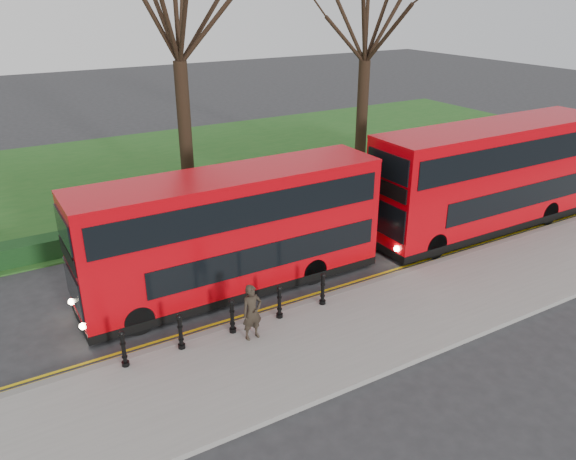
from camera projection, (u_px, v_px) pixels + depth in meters
ground at (247, 305)px, 17.71m from camera, size 120.00×120.00×0.00m
pavement at (297, 351)px, 15.31m from camera, size 60.00×4.00×0.15m
kerb at (262, 318)px, 16.89m from camera, size 60.00×0.25×0.16m
grass_verge at (119, 177)px, 29.57m from camera, size 60.00×18.00×0.06m
hedge at (172, 222)px, 22.93m from camera, size 60.00×0.90×0.80m
yellow_line_outer at (257, 315)px, 17.16m from camera, size 60.00×0.10×0.01m
yellow_line_inner at (254, 312)px, 17.31m from camera, size 60.00×0.10×0.01m
tree_mid at (176, 10)px, 23.24m from camera, size 7.38×7.38×11.53m
tree_right at (367, 22)px, 28.19m from camera, size 6.74×6.74×10.53m
bollard_row at (232, 317)px, 15.86m from camera, size 6.31×0.15×1.00m
bus_lead at (233, 233)px, 17.91m from camera, size 10.02×2.30×3.98m
bus_rear at (490, 178)px, 22.62m from camera, size 10.86×2.49×4.32m
pedestrian at (252, 312)px, 15.48m from camera, size 0.62×0.42×1.65m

